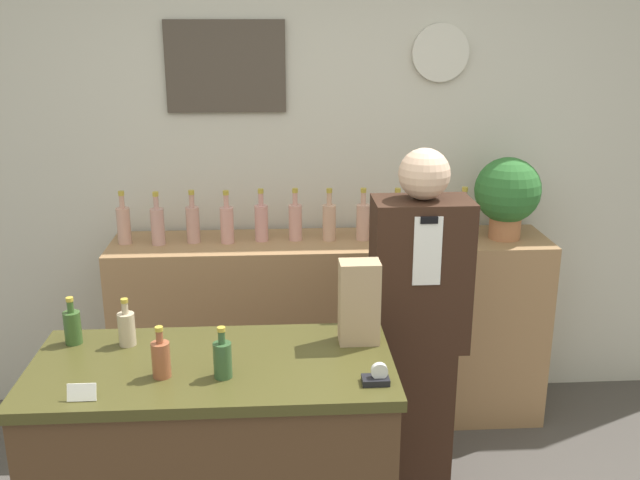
{
  "coord_description": "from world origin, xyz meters",
  "views": [
    {
      "loc": [
        -0.16,
        -1.79,
        2.11
      ],
      "look_at": [
        0.02,
        1.1,
        1.21
      ],
      "focal_mm": 40.0,
      "sensor_mm": 36.0,
      "label": 1
    }
  ],
  "objects_px": {
    "paper_bag": "(359,302)",
    "tape_dispenser": "(377,377)",
    "shopkeeper": "(417,333)",
    "potted_plant": "(508,193)"
  },
  "relations": [
    {
      "from": "potted_plant",
      "to": "tape_dispenser",
      "type": "xyz_separation_m",
      "value": [
        -0.86,
        -1.4,
        -0.28
      ]
    },
    {
      "from": "paper_bag",
      "to": "tape_dispenser",
      "type": "height_order",
      "value": "paper_bag"
    },
    {
      "from": "shopkeeper",
      "to": "tape_dispenser",
      "type": "bearing_deg",
      "value": -111.54
    },
    {
      "from": "paper_bag",
      "to": "shopkeeper",
      "type": "bearing_deg",
      "value": 51.83
    },
    {
      "from": "shopkeeper",
      "to": "tape_dispenser",
      "type": "xyz_separation_m",
      "value": [
        -0.28,
        -0.71,
        0.17
      ]
    },
    {
      "from": "potted_plant",
      "to": "paper_bag",
      "type": "xyz_separation_m",
      "value": [
        -0.89,
        -1.08,
        -0.14
      ]
    },
    {
      "from": "potted_plant",
      "to": "tape_dispenser",
      "type": "relative_size",
      "value": 4.73
    },
    {
      "from": "paper_bag",
      "to": "tape_dispenser",
      "type": "xyz_separation_m",
      "value": [
        0.02,
        -0.32,
        -0.13
      ]
    },
    {
      "from": "shopkeeper",
      "to": "paper_bag",
      "type": "distance_m",
      "value": 0.58
    },
    {
      "from": "paper_bag",
      "to": "tape_dispenser",
      "type": "bearing_deg",
      "value": -85.71
    }
  ]
}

